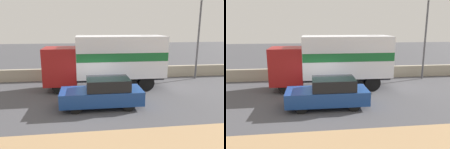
% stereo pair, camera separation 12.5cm
% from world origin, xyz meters
% --- Properties ---
extents(ground_plane, '(80.00, 80.00, 0.00)m').
position_xyz_m(ground_plane, '(0.00, 0.00, 0.00)').
color(ground_plane, '#47474C').
extents(stone_wall_backdrop, '(60.00, 0.35, 0.91)m').
position_xyz_m(stone_wall_backdrop, '(0.00, 5.80, 0.45)').
color(stone_wall_backdrop, '#A39984').
rests_on(stone_wall_backdrop, ground_plane).
extents(street_lamp, '(0.56, 0.28, 6.23)m').
position_xyz_m(street_lamp, '(8.18, 4.92, 3.65)').
color(street_lamp, '#4C4C51').
rests_on(street_lamp, ground_plane).
extents(box_truck, '(7.82, 2.36, 3.51)m').
position_xyz_m(box_truck, '(1.04, 3.11, 2.00)').
color(box_truck, maroon).
rests_on(box_truck, ground_plane).
extents(car_hatchback, '(4.21, 1.71, 1.55)m').
position_xyz_m(car_hatchback, '(0.31, -0.29, 0.76)').
color(car_hatchback, navy).
rests_on(car_hatchback, ground_plane).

